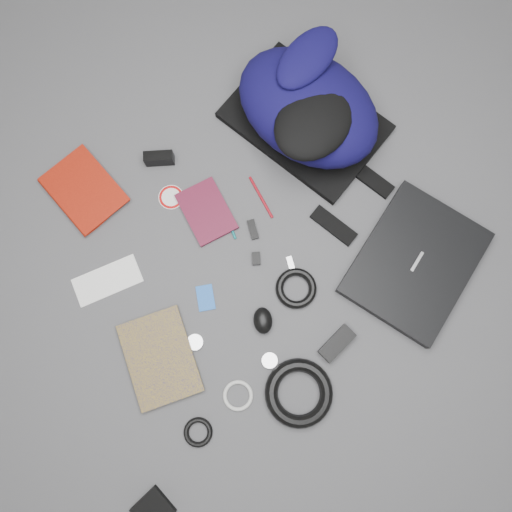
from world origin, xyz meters
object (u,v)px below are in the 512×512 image
backpack (308,107)px  dvd_case (206,212)px  textbook_red (61,209)px  compact_camera (159,158)px  mouse (263,321)px  power_brick (337,343)px  pouch (153,510)px  comic_book (129,369)px  laptop (415,263)px

backpack → dvd_case: backpack is taller
textbook_red → compact_camera: 0.34m
dvd_case → textbook_red: bearing=151.3°
textbook_red → dvd_case: 0.45m
mouse → power_brick: bearing=-22.8°
power_brick → pouch: power_brick is taller
comic_book → dvd_case: size_ratio=1.42×
backpack → pouch: backpack is taller
dvd_case → compact_camera: bearing=104.0°
dvd_case → laptop: bearing=-42.2°
backpack → pouch: bearing=-162.1°
comic_book → pouch: bearing=-96.7°
dvd_case → power_brick: power_brick is taller
dvd_case → power_brick: 0.56m
comic_book → power_brick: (0.57, -0.22, 0.00)m
backpack → dvd_case: size_ratio=2.80×
laptop → pouch: size_ratio=4.41×
compact_camera → pouch: compact_camera is taller
laptop → dvd_case: 0.65m
compact_camera → pouch: (-0.46, -0.90, -0.01)m
backpack → comic_book: backpack is taller
textbook_red → comic_book: size_ratio=0.92×
backpack → textbook_red: (-0.80, 0.10, -0.09)m
textbook_red → comic_book: 0.53m
dvd_case → pouch: (-0.52, -0.69, 0.00)m
compact_camera → laptop: bearing=-26.4°
textbook_red → dvd_case: (0.39, -0.22, -0.01)m
compact_camera → pouch: size_ratio=0.99×
dvd_case → compact_camera: 0.22m
laptop → compact_camera: compact_camera is taller
laptop → mouse: 0.49m
backpack → mouse: size_ratio=6.58×
laptop → power_brick: bearing=167.7°
backpack → power_brick: 0.71m
laptop → textbook_red: bearing=113.9°
textbook_red → pouch: size_ratio=2.65×
textbook_red → pouch: (-0.13, -0.91, -0.00)m
dvd_case → backpack: bearing=16.0°
laptop → compact_camera: size_ratio=4.46×
comic_book → mouse: (0.41, -0.06, 0.01)m
mouse → backpack: bearing=72.0°
compact_camera → power_brick: (0.20, -0.75, -0.01)m
compact_camera → mouse: compact_camera is taller
backpack → dvd_case: 0.44m
backpack → pouch: size_ratio=5.66×
comic_book → dvd_case: bearing=45.9°
textbook_red → power_brick: power_brick is taller
laptop → textbook_red: (-0.87, 0.66, -0.01)m
comic_book → power_brick: power_brick is taller
dvd_case → mouse: bearing=-90.4°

